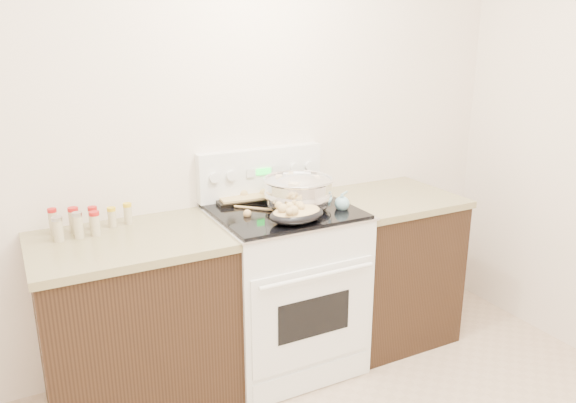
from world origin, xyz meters
TOP-DOWN VIEW (x-y plane):
  - room_shell at (0.00, 0.00)m, footprint 4.10×3.60m
  - counter_left at (-0.48, 1.43)m, footprint 0.93×0.67m
  - counter_right at (1.08, 1.43)m, footprint 0.73×0.67m
  - kitchen_range at (0.35, 1.42)m, footprint 0.78×0.73m
  - mixing_bowl at (0.42, 1.39)m, footprint 0.45×0.45m
  - roasting_pan at (0.31, 1.20)m, footprint 0.32×0.24m
  - baking_sheet at (0.27, 1.70)m, footprint 0.44×0.33m
  - wooden_spoon at (0.16, 1.43)m, footprint 0.19×0.19m
  - blue_ladle at (0.64, 1.29)m, footprint 0.20×0.23m
  - spice_jars at (-0.65, 1.59)m, footprint 0.40×0.15m

SIDE VIEW (x-z plane):
  - counter_left at x=-0.48m, z-range 0.00..0.92m
  - counter_right at x=1.08m, z-range 0.00..0.92m
  - kitchen_range at x=0.35m, z-range -0.12..1.10m
  - wooden_spoon at x=0.16m, z-range 0.93..0.98m
  - baking_sheet at x=0.27m, z-range 0.93..0.99m
  - blue_ladle at x=0.64m, z-range 0.93..1.03m
  - spice_jars at x=-0.65m, z-range 0.92..1.05m
  - roasting_pan at x=0.31m, z-range 0.94..1.05m
  - mixing_bowl at x=0.42m, z-range 0.92..1.14m
  - room_shell at x=0.00m, z-range 0.33..3.08m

